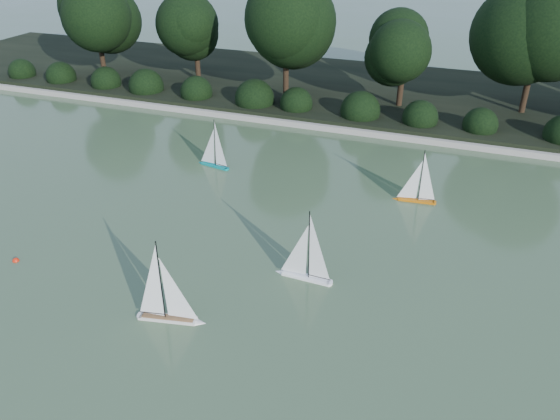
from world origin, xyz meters
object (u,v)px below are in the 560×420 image
at_px(sailboat_orange, 414,193).
at_px(race_buoy, 16,261).
at_px(sailboat_white_a, 302,267).
at_px(sailboat_white_b, 172,308).
at_px(sailboat_teal, 212,158).

height_order(sailboat_orange, race_buoy, sailboat_orange).
bearing_deg(sailboat_white_a, race_buoy, -165.51).
distance_m(sailboat_white_b, race_buoy, 4.01).
bearing_deg(sailboat_white_b, race_buoy, 172.79).
height_order(sailboat_white_a, sailboat_teal, sailboat_white_a).
xyz_separation_m(sailboat_white_b, sailboat_teal, (-2.24, 6.11, -0.04)).
bearing_deg(sailboat_orange, sailboat_teal, 178.15).
distance_m(sailboat_orange, sailboat_teal, 5.59).
bearing_deg(sailboat_white_b, sailboat_teal, 110.15).
bearing_deg(sailboat_orange, sailboat_white_b, -119.38).
xyz_separation_m(sailboat_white_a, sailboat_white_b, (-1.74, -1.98, 0.01)).
relative_size(sailboat_orange, race_buoy, 10.81).
relative_size(sailboat_white_a, sailboat_teal, 1.13).
distance_m(sailboat_white_a, sailboat_orange, 4.27).
distance_m(sailboat_orange, race_buoy, 9.11).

